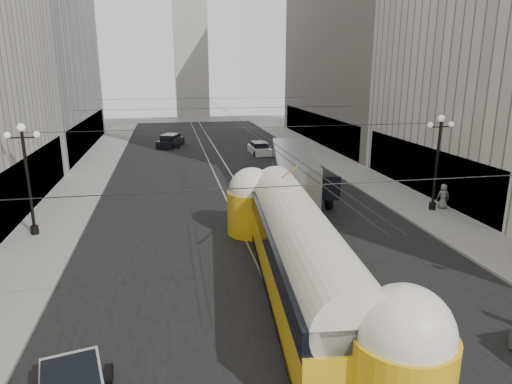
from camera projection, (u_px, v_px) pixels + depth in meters
name	position (u px, v px, depth m)	size (l,w,h in m)	color
road	(222.00, 173.00, 42.44)	(20.00, 85.00, 0.02)	black
sidewalk_left	(93.00, 169.00, 43.56)	(4.00, 72.00, 0.15)	gray
sidewalk_right	(332.00, 160.00, 47.92)	(4.00, 72.00, 0.15)	gray
rail_left	(214.00, 173.00, 42.31)	(0.12, 85.00, 0.04)	gray
rail_right	(230.00, 173.00, 42.58)	(0.12, 85.00, 0.04)	gray
building_left_far	(21.00, 22.00, 49.75)	(12.60, 28.60, 28.60)	#999999
building_right_far	(365.00, 11.00, 56.50)	(12.60, 32.60, 32.60)	#514C47
distant_tower	(190.00, 37.00, 83.54)	(6.00, 6.00, 31.36)	#B2AFA8
lamppost_left_mid	(27.00, 173.00, 25.43)	(1.86, 0.44, 6.37)	black
lamppost_right_mid	(437.00, 157.00, 30.01)	(1.86, 0.44, 6.37)	black
catenary	(224.00, 110.00, 39.97)	(25.00, 72.00, 0.23)	black
streetcar	(299.00, 250.00, 19.38)	(4.23, 18.13, 3.99)	gold
city_bus	(293.00, 170.00, 34.98)	(5.28, 13.57, 3.35)	#9EA1A3
sedan_white_far	(259.00, 149.00, 51.55)	(2.00, 4.49, 1.40)	white
sedan_dark_far	(171.00, 141.00, 56.57)	(3.59, 5.27, 1.54)	black
pedestrian_crossing_a	(322.00, 345.00, 14.73)	(0.55, 0.36, 1.51)	black
pedestrian_sidewalk_right	(443.00, 196.00, 31.01)	(0.83, 0.51, 1.69)	slate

